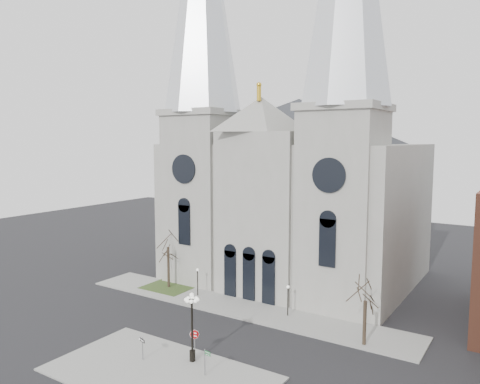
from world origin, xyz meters
The scene contains 13 objects.
ground centered at (0.00, 0.00, 0.00)m, with size 160.00×160.00×0.00m, color black.
sidewalk_near centered at (3.00, -5.00, 0.07)m, with size 18.00×10.00×0.14m, color gray.
sidewalk_far centered at (0.00, 11.00, 0.07)m, with size 40.00×6.00×0.14m, color gray.
grass_patch centered at (-11.00, 12.00, 0.09)m, with size 6.00×5.00×0.18m, color #344A1F.
cathedral centered at (0.00, 22.86, 18.48)m, with size 33.00×26.66×54.00m.
tree_left centered at (-11.00, 12.00, 5.58)m, with size 3.20×3.20×7.50m.
tree_right centered at (15.00, 9.00, 4.47)m, with size 3.20×3.20×6.00m.
ped_lamp_left centered at (-6.00, 11.50, 2.33)m, with size 0.32×0.32×3.26m.
ped_lamp_right centered at (6.00, 11.50, 2.33)m, with size 0.32×0.32×3.26m.
stop_sign centered at (3.55, -1.13, 1.83)m, with size 0.84×0.19×2.36m.
globe_lamp centered at (3.94, -1.95, 3.83)m, with size 1.49×1.49×5.88m.
one_way_sign centered at (0.26, -4.03, 1.46)m, with size 0.81×0.31×1.92m.
street_name_sign centered at (6.32, -3.28, 1.40)m, with size 0.68×0.13×2.12m.
Camera 1 is at (27.53, -31.18, 18.55)m, focal length 35.00 mm.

